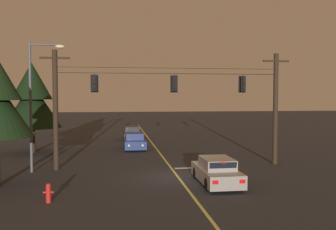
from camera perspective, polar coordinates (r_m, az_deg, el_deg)
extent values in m
plane|color=#28282B|center=(21.00, 1.58, -9.66)|extent=(180.00, 180.00, 0.00)
cube|color=#D1C64C|center=(29.83, -1.35, -5.90)|extent=(0.14, 60.00, 0.01)
cube|color=silver|center=(23.74, 5.14, -8.19)|extent=(3.40, 0.36, 0.01)
cylinder|color=#2D2116|center=(23.60, -17.17, 0.72)|extent=(0.32, 0.32, 7.44)
cube|color=#2D2116|center=(23.70, -17.29, 8.53)|extent=(1.80, 0.12, 0.12)
cylinder|color=slate|center=(23.67, -17.28, 7.69)|extent=(0.12, 0.12, 0.18)
cylinder|color=#2D2116|center=(25.60, 16.45, 0.89)|extent=(0.32, 0.32, 7.44)
cube|color=#2D2116|center=(25.69, 16.55, 8.09)|extent=(1.80, 0.12, 0.12)
cylinder|color=slate|center=(25.66, 16.54, 7.31)|extent=(0.12, 0.12, 0.18)
cylinder|color=black|center=(23.58, 0.34, 6.49)|extent=(14.35, 0.03, 0.03)
cylinder|color=black|center=(23.60, 0.34, 7.34)|extent=(14.35, 0.02, 0.02)
cylinder|color=black|center=(23.36, -11.45, 6.25)|extent=(0.04, 0.04, 0.18)
cube|color=black|center=(23.34, -11.44, 4.85)|extent=(0.32, 0.26, 0.96)
cube|color=black|center=(23.48, -11.42, 4.84)|extent=(0.48, 0.03, 1.12)
sphere|color=red|center=(23.19, -11.47, 5.58)|extent=(0.17, 0.17, 0.17)
cylinder|color=black|center=(23.15, -11.48, 5.69)|extent=(0.20, 0.10, 0.20)
sphere|color=#3D280A|center=(23.18, -11.46, 4.87)|extent=(0.17, 0.17, 0.17)
cylinder|color=black|center=(23.14, -11.47, 4.97)|extent=(0.20, 0.10, 0.20)
sphere|color=black|center=(23.17, -11.45, 4.15)|extent=(0.17, 0.17, 0.17)
cylinder|color=black|center=(23.13, -11.46, 4.26)|extent=(0.20, 0.10, 0.20)
cylinder|color=black|center=(23.61, 1.00, 6.27)|extent=(0.04, 0.04, 0.18)
cube|color=black|center=(23.59, 1.00, 4.89)|extent=(0.32, 0.26, 0.96)
cube|color=black|center=(23.73, 0.95, 4.88)|extent=(0.48, 0.03, 1.12)
sphere|color=red|center=(23.44, 1.06, 5.60)|extent=(0.17, 0.17, 0.17)
cylinder|color=black|center=(23.40, 1.08, 5.71)|extent=(0.20, 0.10, 0.20)
sphere|color=#3D280A|center=(23.43, 1.06, 4.90)|extent=(0.17, 0.17, 0.17)
cylinder|color=black|center=(23.39, 1.08, 5.01)|extent=(0.20, 0.10, 0.20)
sphere|color=black|center=(23.42, 1.06, 4.20)|extent=(0.17, 0.17, 0.17)
cylinder|color=black|center=(23.38, 1.08, 4.30)|extent=(0.20, 0.10, 0.20)
cylinder|color=black|center=(24.75, 11.62, 6.06)|extent=(0.04, 0.04, 0.18)
cube|color=black|center=(24.73, 11.61, 4.74)|extent=(0.32, 0.26, 0.96)
cube|color=black|center=(24.86, 11.49, 4.73)|extent=(0.48, 0.03, 1.12)
sphere|color=red|center=(24.59, 11.74, 5.42)|extent=(0.17, 0.17, 0.17)
cylinder|color=black|center=(24.55, 11.77, 5.52)|extent=(0.20, 0.10, 0.20)
sphere|color=#3D280A|center=(24.58, 11.73, 4.75)|extent=(0.17, 0.17, 0.17)
cylinder|color=black|center=(24.54, 11.76, 4.85)|extent=(0.20, 0.10, 0.20)
sphere|color=black|center=(24.57, 11.72, 4.08)|extent=(0.17, 0.17, 0.17)
cylinder|color=black|center=(24.53, 11.76, 4.18)|extent=(0.20, 0.10, 0.20)
cube|color=gray|center=(19.46, 7.57, -9.16)|extent=(1.80, 4.30, 0.68)
cube|color=gray|center=(19.23, 7.68, -7.45)|extent=(1.51, 2.15, 0.54)
cube|color=black|center=(20.12, 6.95, -6.99)|extent=(1.40, 0.21, 0.48)
cube|color=black|center=(18.23, 8.59, -8.03)|extent=(1.37, 0.18, 0.46)
cylinder|color=black|center=(20.58, 4.40, -9.01)|extent=(0.22, 0.64, 0.64)
cylinder|color=black|center=(20.97, 8.68, -8.81)|extent=(0.22, 0.64, 0.64)
cylinder|color=black|center=(18.05, 6.26, -10.72)|extent=(0.22, 0.64, 0.64)
cylinder|color=black|center=(18.50, 11.10, -10.42)|extent=(0.22, 0.64, 0.64)
cube|color=red|center=(17.24, 7.43, -10.40)|extent=(0.28, 0.03, 0.18)
cube|color=red|center=(17.62, 11.56, -10.14)|extent=(0.28, 0.03, 0.18)
cube|color=red|center=(18.09, 8.69, -7.38)|extent=(0.24, 0.04, 0.06)
cube|color=navy|center=(32.14, -5.25, -4.37)|extent=(1.80, 4.30, 0.68)
cube|color=navy|center=(32.19, -5.27, -3.27)|extent=(1.51, 2.15, 0.54)
cube|color=black|center=(31.26, -5.19, -3.45)|extent=(1.40, 0.21, 0.48)
cube|color=black|center=(33.24, -5.36, -3.07)|extent=(1.37, 0.18, 0.46)
cylinder|color=black|center=(30.89, -3.66, -5.01)|extent=(0.22, 0.64, 0.64)
cylinder|color=black|center=(30.82, -6.61, -5.04)|extent=(0.22, 0.64, 0.64)
cylinder|color=black|center=(33.53, -4.01, -4.39)|extent=(0.22, 0.64, 0.64)
cylinder|color=black|center=(33.46, -6.72, -4.42)|extent=(0.22, 0.64, 0.64)
sphere|color=white|center=(30.02, -3.98, -4.77)|extent=(0.20, 0.20, 0.20)
sphere|color=white|center=(29.96, -6.12, -4.79)|extent=(0.20, 0.20, 0.20)
cube|color=black|center=(39.14, -5.63, -3.07)|extent=(1.80, 4.30, 0.68)
cube|color=black|center=(39.20, -5.64, -2.17)|extent=(1.51, 2.15, 0.54)
cube|color=black|center=(38.27, -5.58, -2.29)|extent=(1.40, 0.21, 0.48)
cube|color=black|center=(40.26, -5.71, -2.04)|extent=(1.37, 0.18, 0.46)
cylinder|color=black|center=(37.88, -4.35, -3.55)|extent=(0.22, 0.64, 0.64)
cylinder|color=black|center=(37.81, -6.75, -3.57)|extent=(0.22, 0.64, 0.64)
cylinder|color=black|center=(40.53, -4.59, -3.13)|extent=(0.22, 0.64, 0.64)
cylinder|color=black|center=(40.46, -6.83, -3.15)|extent=(0.22, 0.64, 0.64)
sphere|color=white|center=(37.01, -4.63, -3.32)|extent=(0.20, 0.20, 0.20)
sphere|color=white|center=(36.96, -6.36, -3.34)|extent=(0.20, 0.20, 0.20)
cylinder|color=#4C4F54|center=(23.31, -20.68, 1.05)|extent=(0.16, 0.16, 7.78)
cylinder|color=#4C4F54|center=(23.32, -18.65, 10.37)|extent=(1.80, 0.10, 0.10)
ellipsoid|color=beige|center=(23.17, -16.55, 10.21)|extent=(0.56, 0.30, 0.22)
cylinder|color=#332316|center=(31.65, -20.38, -3.40)|extent=(0.36, 0.36, 2.39)
cone|color=black|center=(31.48, -20.47, 1.47)|extent=(4.59, 4.59, 3.68)
cone|color=black|center=(31.50, -20.53, 5.02)|extent=(3.22, 3.22, 2.99)
cylinder|color=red|center=(16.84, -18.18, -11.74)|extent=(0.22, 0.22, 0.70)
sphere|color=red|center=(16.75, -18.20, -10.48)|extent=(0.22, 0.22, 0.22)
cylinder|color=red|center=(16.84, -18.74, -11.39)|extent=(0.12, 0.09, 0.09)
cylinder|color=red|center=(16.79, -17.64, -11.42)|extent=(0.12, 0.09, 0.09)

